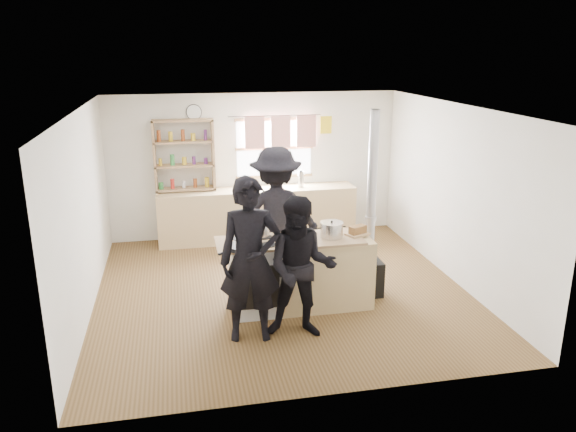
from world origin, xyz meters
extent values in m
cube|color=brown|center=(0.00, 0.00, -0.01)|extent=(5.00, 5.00, 0.01)
cube|color=#D4B57F|center=(0.00, 2.22, 0.45)|extent=(3.40, 0.55, 0.90)
cube|color=tan|center=(-1.20, 2.34, 0.94)|extent=(1.00, 0.28, 0.03)
cube|color=tan|center=(-1.20, 2.34, 1.33)|extent=(1.00, 0.28, 0.03)
cube|color=tan|center=(-1.20, 2.34, 1.74)|extent=(1.00, 0.28, 0.03)
cube|color=tan|center=(-1.20, 2.34, 2.08)|extent=(1.00, 0.28, 0.03)
cube|color=tan|center=(-1.68, 2.34, 1.50)|extent=(0.04, 0.28, 1.20)
cube|color=tan|center=(-0.72, 2.34, 1.50)|extent=(0.04, 0.28, 1.20)
cylinder|color=silver|center=(0.77, 2.22, 1.04)|extent=(0.10, 0.10, 0.28)
cube|color=white|center=(-0.45, -0.55, 0.45)|extent=(0.60, 0.60, 0.90)
cube|color=#D1B67E|center=(0.45, -0.55, 0.45)|extent=(1.20, 0.60, 0.90)
cube|color=tan|center=(0.00, -0.55, 0.92)|extent=(1.84, 0.64, 0.03)
cylinder|color=black|center=(-0.63, -0.76, 0.96)|extent=(0.48, 0.48, 0.05)
cylinder|color=#2E6121|center=(-0.63, -0.76, 0.97)|extent=(0.31, 0.31, 0.02)
cube|color=silver|center=(0.02, -0.60, 0.97)|extent=(0.35, 0.28, 0.07)
cube|color=brown|center=(0.02, -0.60, 0.99)|extent=(0.30, 0.24, 0.02)
cylinder|color=#B2B2B4|center=(-0.33, -0.37, 1.00)|extent=(0.21, 0.21, 0.14)
cylinder|color=#B2B2B4|center=(-0.33, -0.37, 1.08)|extent=(0.22, 0.22, 0.01)
sphere|color=black|center=(-0.33, -0.37, 1.09)|extent=(0.03, 0.03, 0.03)
cylinder|color=silver|center=(0.54, -0.56, 1.02)|extent=(0.29, 0.29, 0.18)
cylinder|color=silver|center=(0.54, -0.56, 1.12)|extent=(0.30, 0.30, 0.01)
sphere|color=black|center=(0.54, -0.56, 1.13)|extent=(0.03, 0.03, 0.03)
cube|color=tan|center=(0.89, -0.54, 0.94)|extent=(0.34, 0.30, 0.02)
cube|color=olive|center=(0.89, -0.54, 1.00)|extent=(0.25, 0.19, 0.10)
cube|color=black|center=(1.12, -0.37, 0.24)|extent=(0.35, 0.35, 0.48)
cylinder|color=#ADADB2|center=(1.12, -0.37, 1.49)|extent=(0.12, 0.12, 2.02)
imported|color=black|center=(-0.59, -1.22, 0.95)|extent=(0.73, 0.52, 1.90)
imported|color=black|center=(-0.02, -1.28, 0.84)|extent=(0.94, 0.81, 1.67)
imported|color=black|center=(0.00, 0.40, 0.97)|extent=(1.29, 0.78, 1.94)
camera|label=1|loc=(-1.34, -7.04, 3.24)|focal=35.00mm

